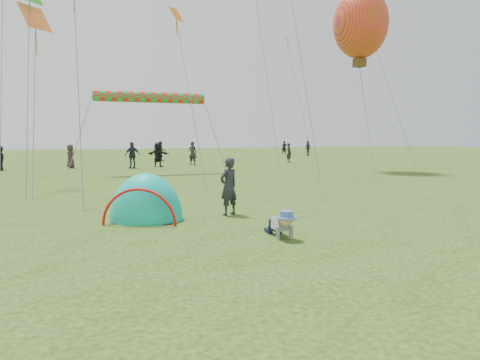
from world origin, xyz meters
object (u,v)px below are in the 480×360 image
object	(u,v)px
balloon_kite	(360,28)
popup_tent	(147,220)
standing_adult	(229,186)
crawling_toddler	(282,223)

from	to	relation	value
balloon_kite	popup_tent	bearing A→B (deg)	-142.25
popup_tent	standing_adult	size ratio (longest dim) A/B	1.54
crawling_toddler	popup_tent	xyz separation A→B (m)	(-2.40, 2.98, -0.32)
crawling_toddler	balloon_kite	xyz separation A→B (m)	(12.54, 14.55, 8.47)
crawling_toddler	standing_adult	size ratio (longest dim) A/B	0.52
standing_adult	balloon_kite	distance (m)	19.01
standing_adult	crawling_toddler	bearing A→B (deg)	69.97
popup_tent	standing_adult	world-z (taller)	standing_adult
crawling_toddler	standing_adult	xyz separation A→B (m)	(-0.18, 2.89, 0.48)
standing_adult	balloon_kite	xyz separation A→B (m)	(12.72, 11.66, 7.99)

